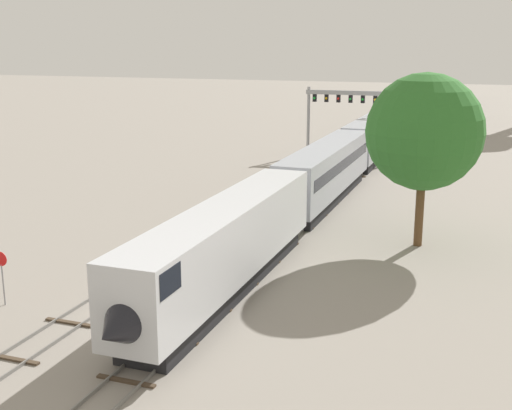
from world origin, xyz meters
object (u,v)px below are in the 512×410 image
at_px(signal_gantry, 356,106).
at_px(stop_sign, 2,271).
at_px(passenger_train, 400,116).
at_px(trackside_tree_left, 424,132).

relative_size(signal_gantry, stop_sign, 4.20).
xyz_separation_m(passenger_train, stop_sign, (-10.00, -72.81, -0.74)).
xyz_separation_m(passenger_train, signal_gantry, (-2.25, -21.81, 3.38)).
height_order(passenger_train, signal_gantry, signal_gantry).
distance_m(signal_gantry, stop_sign, 51.75).
xyz_separation_m(signal_gantry, trackside_tree_left, (11.07, -33.29, 1.58)).
bearing_deg(signal_gantry, stop_sign, -98.64).
relative_size(passenger_train, stop_sign, 54.02).
distance_m(signal_gantry, trackside_tree_left, 35.11).
relative_size(stop_sign, trackside_tree_left, 0.25).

